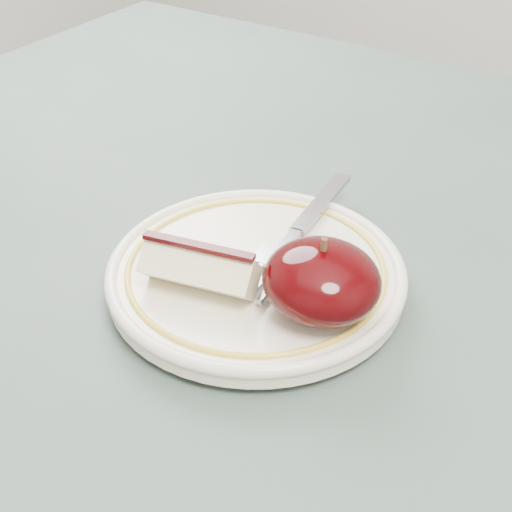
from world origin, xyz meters
The scene contains 5 objects.
table centered at (0.00, 0.00, 0.66)m, with size 0.90×0.90×0.75m.
plate centered at (0.06, -0.03, 0.76)m, with size 0.20×0.20×0.02m.
apple_half centered at (0.11, -0.05, 0.79)m, with size 0.07×0.07×0.05m.
apple_wedge centered at (0.04, -0.07, 0.79)m, with size 0.08×0.05×0.04m.
fork centered at (0.06, 0.01, 0.77)m, with size 0.04×0.18×0.00m.
Camera 1 is at (0.26, -0.36, 1.06)m, focal length 50.00 mm.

